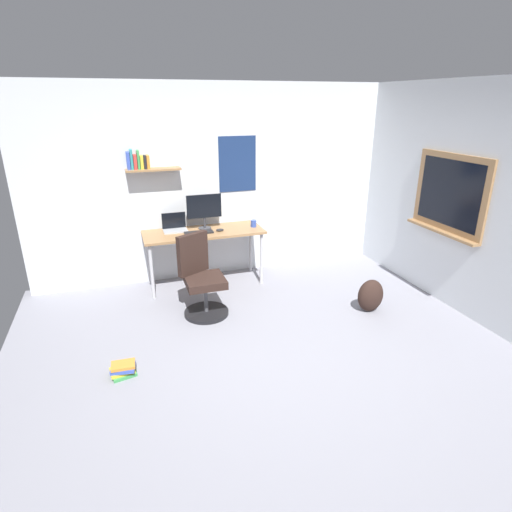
{
  "coord_description": "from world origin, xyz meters",
  "views": [
    {
      "loc": [
        -1.31,
        -3.1,
        2.38
      ],
      "look_at": [
        -0.01,
        0.73,
        0.85
      ],
      "focal_mm": 29.22,
      "sensor_mm": 36.0,
      "label": 1
    }
  ],
  "objects_px": {
    "laptop": "(175,227)",
    "keyboard": "(199,233)",
    "office_chair": "(202,281)",
    "coffee_mug": "(254,223)",
    "backpack": "(370,295)",
    "book_stack_on_floor": "(123,369)",
    "desk": "(204,236)",
    "computer_mouse": "(220,230)",
    "monitor_primary": "(204,209)"
  },
  "relations": [
    {
      "from": "laptop",
      "to": "keyboard",
      "type": "xyz_separation_m",
      "value": [
        0.27,
        -0.22,
        -0.04
      ]
    },
    {
      "from": "laptop",
      "to": "book_stack_on_floor",
      "type": "xyz_separation_m",
      "value": [
        -0.8,
        -1.91,
        -0.74
      ]
    },
    {
      "from": "office_chair",
      "to": "laptop",
      "type": "bearing_deg",
      "value": 98.36
    },
    {
      "from": "coffee_mug",
      "to": "office_chair",
      "type": "bearing_deg",
      "value": -138.81
    },
    {
      "from": "laptop",
      "to": "coffee_mug",
      "type": "height_order",
      "value": "laptop"
    },
    {
      "from": "office_chair",
      "to": "keyboard",
      "type": "xyz_separation_m",
      "value": [
        0.13,
        0.73,
        0.35
      ]
    },
    {
      "from": "office_chair",
      "to": "backpack",
      "type": "bearing_deg",
      "value": -17.48
    },
    {
      "from": "monitor_primary",
      "to": "coffee_mug",
      "type": "xyz_separation_m",
      "value": [
        0.64,
        -0.12,
        -0.22
      ]
    },
    {
      "from": "laptop",
      "to": "keyboard",
      "type": "height_order",
      "value": "laptop"
    },
    {
      "from": "backpack",
      "to": "book_stack_on_floor",
      "type": "height_order",
      "value": "backpack"
    },
    {
      "from": "computer_mouse",
      "to": "keyboard",
      "type": "bearing_deg",
      "value": 180.0
    },
    {
      "from": "monitor_primary",
      "to": "backpack",
      "type": "relative_size",
      "value": 1.17
    },
    {
      "from": "desk",
      "to": "monitor_primary",
      "type": "xyz_separation_m",
      "value": [
        0.04,
        0.1,
        0.35
      ]
    },
    {
      "from": "desk",
      "to": "computer_mouse",
      "type": "distance_m",
      "value": 0.23
    },
    {
      "from": "backpack",
      "to": "desk",
      "type": "bearing_deg",
      "value": 140.11
    },
    {
      "from": "keyboard",
      "to": "coffee_mug",
      "type": "height_order",
      "value": "coffee_mug"
    },
    {
      "from": "coffee_mug",
      "to": "desk",
      "type": "bearing_deg",
      "value": 177.97
    },
    {
      "from": "desk",
      "to": "book_stack_on_floor",
      "type": "height_order",
      "value": "desk"
    },
    {
      "from": "monitor_primary",
      "to": "computer_mouse",
      "type": "bearing_deg",
      "value": -46.25
    },
    {
      "from": "office_chair",
      "to": "monitor_primary",
      "type": "distance_m",
      "value": 1.12
    },
    {
      "from": "office_chair",
      "to": "book_stack_on_floor",
      "type": "relative_size",
      "value": 3.91
    },
    {
      "from": "computer_mouse",
      "to": "coffee_mug",
      "type": "distance_m",
      "value": 0.49
    },
    {
      "from": "book_stack_on_floor",
      "to": "office_chair",
      "type": "bearing_deg",
      "value": 45.36
    },
    {
      "from": "keyboard",
      "to": "backpack",
      "type": "relative_size",
      "value": 0.93
    },
    {
      "from": "desk",
      "to": "laptop",
      "type": "xyz_separation_m",
      "value": [
        -0.35,
        0.14,
        0.13
      ]
    },
    {
      "from": "laptop",
      "to": "office_chair",
      "type": "bearing_deg",
      "value": -81.64
    },
    {
      "from": "laptop",
      "to": "book_stack_on_floor",
      "type": "height_order",
      "value": "laptop"
    },
    {
      "from": "coffee_mug",
      "to": "backpack",
      "type": "relative_size",
      "value": 0.23
    },
    {
      "from": "desk",
      "to": "computer_mouse",
      "type": "relative_size",
      "value": 15.08
    },
    {
      "from": "laptop",
      "to": "computer_mouse",
      "type": "bearing_deg",
      "value": -21.45
    },
    {
      "from": "laptop",
      "to": "keyboard",
      "type": "distance_m",
      "value": 0.35
    },
    {
      "from": "desk",
      "to": "laptop",
      "type": "bearing_deg",
      "value": 157.86
    },
    {
      "from": "monitor_primary",
      "to": "backpack",
      "type": "bearing_deg",
      "value": -42.42
    },
    {
      "from": "office_chair",
      "to": "book_stack_on_floor",
      "type": "distance_m",
      "value": 1.39
    },
    {
      "from": "laptop",
      "to": "coffee_mug",
      "type": "xyz_separation_m",
      "value": [
        1.04,
        -0.17,
        -0.01
      ]
    },
    {
      "from": "backpack",
      "to": "book_stack_on_floor",
      "type": "bearing_deg",
      "value": -172.8
    },
    {
      "from": "coffee_mug",
      "to": "backpack",
      "type": "distance_m",
      "value": 1.81
    },
    {
      "from": "desk",
      "to": "keyboard",
      "type": "xyz_separation_m",
      "value": [
        -0.08,
        -0.07,
        0.09
      ]
    },
    {
      "from": "desk",
      "to": "book_stack_on_floor",
      "type": "relative_size",
      "value": 6.46
    },
    {
      "from": "backpack",
      "to": "book_stack_on_floor",
      "type": "relative_size",
      "value": 1.64
    },
    {
      "from": "coffee_mug",
      "to": "book_stack_on_floor",
      "type": "distance_m",
      "value": 2.64
    },
    {
      "from": "keyboard",
      "to": "book_stack_on_floor",
      "type": "relative_size",
      "value": 1.52
    },
    {
      "from": "desk",
      "to": "coffee_mug",
      "type": "distance_m",
      "value": 0.7
    },
    {
      "from": "monitor_primary",
      "to": "keyboard",
      "type": "distance_m",
      "value": 0.33
    },
    {
      "from": "keyboard",
      "to": "coffee_mug",
      "type": "xyz_separation_m",
      "value": [
        0.76,
        0.05,
        0.04
      ]
    },
    {
      "from": "office_chair",
      "to": "computer_mouse",
      "type": "distance_m",
      "value": 0.92
    },
    {
      "from": "backpack",
      "to": "coffee_mug",
      "type": "bearing_deg",
      "value": 125.85
    },
    {
      "from": "office_chair",
      "to": "coffee_mug",
      "type": "bearing_deg",
      "value": 41.19
    },
    {
      "from": "office_chair",
      "to": "keyboard",
      "type": "distance_m",
      "value": 0.83
    },
    {
      "from": "keyboard",
      "to": "backpack",
      "type": "distance_m",
      "value": 2.28
    }
  ]
}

